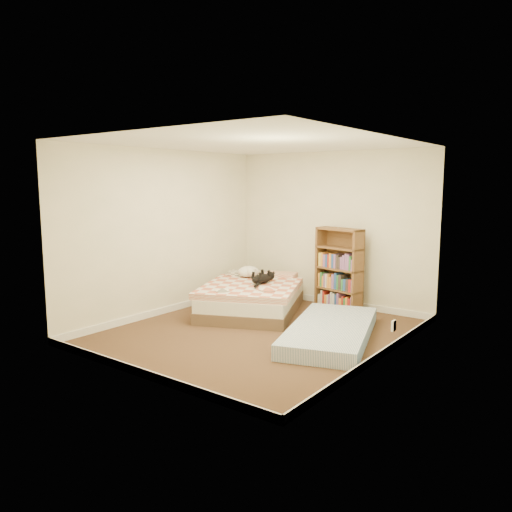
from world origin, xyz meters
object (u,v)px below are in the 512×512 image
Objects in this scene: floor_mattress at (331,331)px; bookshelf at (339,279)px; white_dog at (248,272)px; bed at (254,297)px; black_cat at (263,278)px.

bookshelf is at bearing 95.77° from floor_mattress.
floor_mattress is 2.21m from white_dog.
black_cat reaches higher than bed.
black_cat is (-0.88, -0.84, 0.03)m from bookshelf.
bookshelf is at bearing 19.07° from bed.
black_cat is at bearing -124.51° from bookshelf.
white_dog reaches higher than bed.
bookshelf is (1.00, 0.92, 0.27)m from bed.
bed is at bearing -54.37° from white_dog.
bed is 0.59m from white_dog.
floor_mattress is at bearing -34.35° from white_dog.
bookshelf is 1.22m from black_cat.
bookshelf is 0.61× the size of floor_mattress.
bookshelf is 1.49m from white_dog.
black_cat is (0.13, 0.08, 0.30)m from bed.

